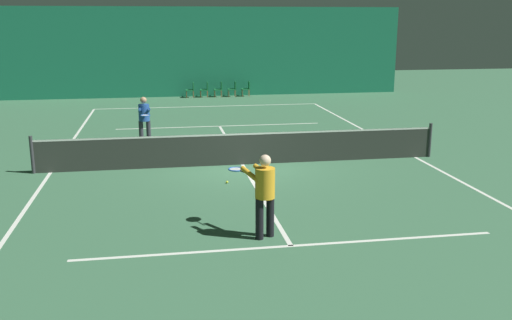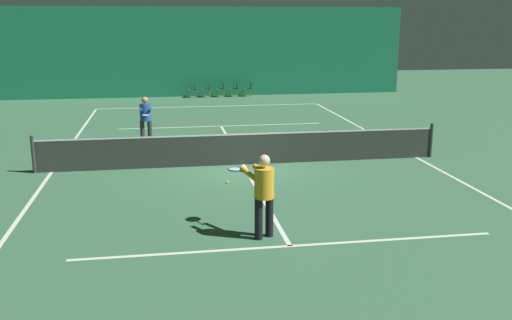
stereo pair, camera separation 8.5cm
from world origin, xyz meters
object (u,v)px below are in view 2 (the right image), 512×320
object	(u,v)px
player_far	(146,117)
courtside_chair_1	(207,88)
player_near	(263,190)
tennis_ball	(227,182)
tennis_net	(243,148)
courtside_chair_3	(235,88)
courtside_chair_4	(249,88)
courtside_chair_0	(193,89)
courtside_chair_2	(221,88)

from	to	relation	value
player_far	courtside_chair_1	xyz separation A→B (m)	(3.08, 11.90, -0.47)
player_far	courtside_chair_1	bearing A→B (deg)	161.79
player_near	tennis_ball	size ratio (longest dim) A/B	25.65
tennis_net	tennis_ball	world-z (taller)	tennis_net
courtside_chair_3	courtside_chair_4	world-z (taller)	same
player_near	courtside_chair_0	xyz separation A→B (m)	(-0.17, 21.23, -0.50)
courtside_chair_4	tennis_ball	world-z (taller)	courtside_chair_4
player_near	courtside_chair_0	size ratio (longest dim) A/B	2.02
player_far	courtside_chair_2	distance (m)	12.52
courtside_chair_1	courtside_chair_2	distance (m)	0.78
tennis_net	courtside_chair_1	xyz separation A→B (m)	(0.17, 15.38, -0.03)
courtside_chair_2	courtside_chair_1	bearing A→B (deg)	-90.00
player_near	courtside_chair_0	world-z (taller)	player_near
courtside_chair_3	tennis_ball	bearing A→B (deg)	-8.00
courtside_chair_0	courtside_chair_3	xyz separation A→B (m)	(2.34, 0.00, 0.00)
player_near	courtside_chair_1	size ratio (longest dim) A/B	2.02
player_far	courtside_chair_3	distance (m)	12.79
player_far	courtside_chair_2	bearing A→B (deg)	158.33
courtside_chair_1	courtside_chair_2	size ratio (longest dim) A/B	1.00
courtside_chair_3	courtside_chair_2	bearing A→B (deg)	-90.00
tennis_net	courtside_chair_0	world-z (taller)	tennis_net
courtside_chair_3	courtside_chair_4	distance (m)	0.78
player_near	courtside_chair_3	world-z (taller)	player_near
tennis_net	courtside_chair_1	world-z (taller)	tennis_net
player_near	courtside_chair_3	distance (m)	21.34
player_near	tennis_ball	world-z (taller)	player_near
player_far	courtside_chair_0	bearing A→B (deg)	165.36
courtside_chair_4	courtside_chair_2	bearing A→B (deg)	-90.00
courtside_chair_4	tennis_ball	size ratio (longest dim) A/B	12.73
player_far	courtside_chair_0	world-z (taller)	player_far
tennis_net	courtside_chair_3	world-z (taller)	tennis_net
tennis_net	courtside_chair_3	bearing A→B (deg)	83.57
courtside_chair_0	courtside_chair_2	bearing A→B (deg)	90.00
player_far	courtside_chair_2	xyz separation A→B (m)	(3.87, 11.90, -0.47)
courtside_chair_0	player_near	bearing A→B (deg)	0.47
tennis_net	player_far	size ratio (longest dim) A/B	7.34
tennis_net	player_near	world-z (taller)	player_near
courtside_chair_0	courtside_chair_1	bearing A→B (deg)	90.00
courtside_chair_2	tennis_ball	xyz separation A→B (m)	(-1.65, -17.30, -0.45)
courtside_chair_1	courtside_chair_4	world-z (taller)	same
tennis_net	courtside_chair_4	world-z (taller)	tennis_net
courtside_chair_0	courtside_chair_3	bearing A→B (deg)	90.00
player_near	courtside_chair_4	size ratio (longest dim) A/B	2.02
courtside_chair_2	courtside_chair_3	world-z (taller)	same
tennis_net	courtside_chair_4	distance (m)	15.59
player_far	courtside_chair_3	xyz separation A→B (m)	(4.65, 11.90, -0.47)
courtside_chair_0	courtside_chair_2	xyz separation A→B (m)	(1.56, 0.00, 0.00)
player_near	tennis_ball	xyz separation A→B (m)	(-0.26, 3.93, -0.95)
courtside_chair_1	tennis_ball	xyz separation A→B (m)	(-0.87, -17.30, -0.45)
courtside_chair_0	courtside_chair_1	size ratio (longest dim) A/B	1.00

